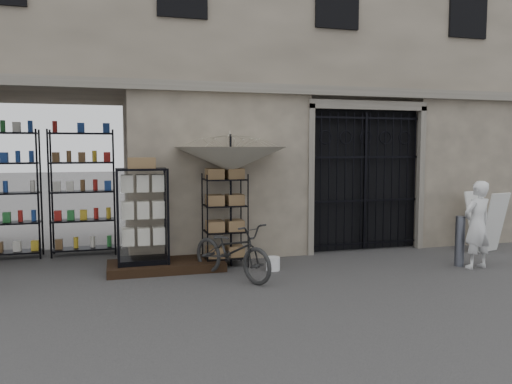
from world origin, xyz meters
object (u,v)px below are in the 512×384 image
object	(u,v)px
display_cabinet	(143,221)
shopkeeper	(475,268)
wire_rack	(225,221)
easel_sign	(486,221)
bicycle	(232,278)
white_bucket	(273,264)
steel_bollard	(460,241)
market_umbrella	(231,153)

from	to	relation	value
display_cabinet	shopkeeper	bearing A→B (deg)	-8.10
wire_rack	easel_sign	bearing A→B (deg)	2.32
bicycle	easel_sign	bearing A→B (deg)	-23.83
display_cabinet	easel_sign	size ratio (longest dim) A/B	1.46
white_bucket	easel_sign	xyz separation A→B (m)	(4.70, 0.31, 0.51)
white_bucket	shopkeeper	xyz separation A→B (m)	(3.54, -0.82, -0.12)
white_bucket	steel_bollard	xyz separation A→B (m)	(3.36, -0.61, 0.34)
display_cabinet	easel_sign	distance (m)	6.90
market_umbrella	shopkeeper	xyz separation A→B (m)	(4.17, -1.35, -2.06)
white_bucket	display_cabinet	bearing A→B (deg)	166.77
steel_bollard	market_umbrella	bearing A→B (deg)	164.12
display_cabinet	shopkeeper	distance (m)	5.95
display_cabinet	white_bucket	world-z (taller)	display_cabinet
display_cabinet	wire_rack	size ratio (longest dim) A/B	1.06
market_umbrella	bicycle	distance (m)	2.22
wire_rack	white_bucket	xyz separation A→B (m)	(0.73, -0.59, -0.70)
display_cabinet	wire_rack	distance (m)	1.46
shopkeeper	wire_rack	bearing A→B (deg)	-27.01
bicycle	easel_sign	xyz separation A→B (m)	(5.51, 0.62, 0.63)
shopkeeper	easel_sign	world-z (taller)	easel_sign
steel_bollard	shopkeeper	size ratio (longest dim) A/B	0.58
shopkeeper	easel_sign	size ratio (longest dim) A/B	1.28
steel_bollard	shopkeeper	distance (m)	0.54
display_cabinet	steel_bollard	bearing A→B (deg)	-6.44
steel_bollard	shopkeeper	world-z (taller)	steel_bollard
wire_rack	shopkeeper	bearing A→B (deg)	-13.02
market_umbrella	wire_rack	bearing A→B (deg)	145.18
market_umbrella	white_bucket	bearing A→B (deg)	-39.54
white_bucket	bicycle	world-z (taller)	bicycle
bicycle	shopkeeper	bearing A→B (deg)	-36.95
bicycle	wire_rack	bearing A→B (deg)	54.82
market_umbrella	bicycle	size ratio (longest dim) A/B	1.62
wire_rack	easel_sign	size ratio (longest dim) A/B	1.38
market_umbrella	steel_bollard	xyz separation A→B (m)	(3.99, -1.13, -1.60)
market_umbrella	steel_bollard	distance (m)	4.44
bicycle	steel_bollard	xyz separation A→B (m)	(4.16, -0.30, 0.46)
steel_bollard	white_bucket	bearing A→B (deg)	169.65
bicycle	shopkeeper	size ratio (longest dim) A/B	1.13
display_cabinet	wire_rack	world-z (taller)	display_cabinet
wire_rack	easel_sign	xyz separation A→B (m)	(5.43, -0.28, -0.19)
display_cabinet	steel_bollard	distance (m)	5.68
shopkeeper	easel_sign	distance (m)	1.74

